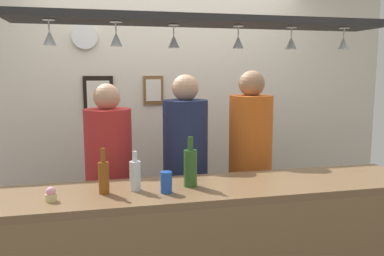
# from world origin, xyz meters

# --- Properties ---
(back_wall) EXTENTS (4.40, 0.06, 2.60)m
(back_wall) POSITION_xyz_m (0.00, 1.10, 1.30)
(back_wall) COLOR silver
(back_wall) RESTS_ON ground_plane
(bar_counter) EXTENTS (2.70, 0.55, 1.03)m
(bar_counter) POSITION_xyz_m (0.00, -0.51, 0.69)
(bar_counter) COLOR brown
(bar_counter) RESTS_ON ground_plane
(overhead_glass_rack) EXTENTS (2.20, 0.36, 0.04)m
(overhead_glass_rack) POSITION_xyz_m (0.00, -0.30, 2.00)
(overhead_glass_rack) COLOR black
(hanging_wineglass_far_left) EXTENTS (0.07, 0.07, 0.13)m
(hanging_wineglass_far_left) POSITION_xyz_m (-0.87, -0.36, 1.89)
(hanging_wineglass_far_left) COLOR silver
(hanging_wineglass_far_left) RESTS_ON overhead_glass_rack
(hanging_wineglass_left) EXTENTS (0.07, 0.07, 0.13)m
(hanging_wineglass_left) POSITION_xyz_m (-0.53, -0.34, 1.89)
(hanging_wineglass_left) COLOR silver
(hanging_wineglass_left) RESTS_ON overhead_glass_rack
(hanging_wineglass_center_left) EXTENTS (0.07, 0.07, 0.13)m
(hanging_wineglass_center_left) POSITION_xyz_m (-0.20, -0.27, 1.89)
(hanging_wineglass_center_left) COLOR silver
(hanging_wineglass_center_left) RESTS_ON overhead_glass_rack
(hanging_wineglass_center) EXTENTS (0.07, 0.07, 0.13)m
(hanging_wineglass_center) POSITION_xyz_m (0.19, -0.30, 1.89)
(hanging_wineglass_center) COLOR silver
(hanging_wineglass_center) RESTS_ON overhead_glass_rack
(hanging_wineglass_center_right) EXTENTS (0.07, 0.07, 0.13)m
(hanging_wineglass_center_right) POSITION_xyz_m (0.53, -0.30, 1.89)
(hanging_wineglass_center_right) COLOR silver
(hanging_wineglass_center_right) RESTS_ON overhead_glass_rack
(hanging_wineglass_right) EXTENTS (0.07, 0.07, 0.13)m
(hanging_wineglass_right) POSITION_xyz_m (0.86, -0.34, 1.89)
(hanging_wineglass_right) COLOR silver
(hanging_wineglass_right) RESTS_ON overhead_glass_rack
(person_left_red_shirt) EXTENTS (0.34, 0.34, 1.63)m
(person_left_red_shirt) POSITION_xyz_m (-0.57, 0.32, 0.98)
(person_left_red_shirt) COLOR #2D334C
(person_left_red_shirt) RESTS_ON ground_plane
(person_middle_navy_shirt) EXTENTS (0.34, 0.34, 1.69)m
(person_middle_navy_shirt) POSITION_xyz_m (-0.00, 0.32, 1.02)
(person_middle_navy_shirt) COLOR #2D334C
(person_middle_navy_shirt) RESTS_ON ground_plane
(person_right_orange_shirt) EXTENTS (0.34, 0.34, 1.72)m
(person_right_orange_shirt) POSITION_xyz_m (0.52, 0.32, 1.04)
(person_right_orange_shirt) COLOR #2D334C
(person_right_orange_shirt) RESTS_ON ground_plane
(bottle_beer_amber_tall) EXTENTS (0.06, 0.06, 0.26)m
(bottle_beer_amber_tall) POSITION_xyz_m (-0.62, -0.36, 1.13)
(bottle_beer_amber_tall) COLOR brown
(bottle_beer_amber_tall) RESTS_ON bar_counter
(bottle_champagne_green) EXTENTS (0.08, 0.08, 0.30)m
(bottle_champagne_green) POSITION_xyz_m (-0.11, -0.33, 1.15)
(bottle_champagne_green) COLOR #2D5623
(bottle_champagne_green) RESTS_ON bar_counter
(bottle_soda_clear) EXTENTS (0.06, 0.06, 0.23)m
(bottle_soda_clear) POSITION_xyz_m (-0.44, -0.34, 1.12)
(bottle_soda_clear) COLOR silver
(bottle_soda_clear) RESTS_ON bar_counter
(drink_can) EXTENTS (0.07, 0.07, 0.12)m
(drink_can) POSITION_xyz_m (-0.27, -0.43, 1.09)
(drink_can) COLOR #1E4CB2
(drink_can) RESTS_ON bar_counter
(cupcake) EXTENTS (0.06, 0.06, 0.08)m
(cupcake) POSITION_xyz_m (-0.89, -0.44, 1.07)
(cupcake) COLOR beige
(cupcake) RESTS_ON bar_counter
(picture_frame_caricature) EXTENTS (0.26, 0.02, 0.34)m
(picture_frame_caricature) POSITION_xyz_m (-0.63, 1.06, 1.50)
(picture_frame_caricature) COLOR black
(picture_frame_caricature) RESTS_ON back_wall
(picture_frame_crest) EXTENTS (0.18, 0.02, 0.26)m
(picture_frame_crest) POSITION_xyz_m (-0.14, 1.06, 1.54)
(picture_frame_crest) COLOR brown
(picture_frame_crest) RESTS_ON back_wall
(wall_clock) EXTENTS (0.22, 0.03, 0.22)m
(wall_clock) POSITION_xyz_m (-0.73, 1.05, 2.01)
(wall_clock) COLOR white
(wall_clock) RESTS_ON back_wall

